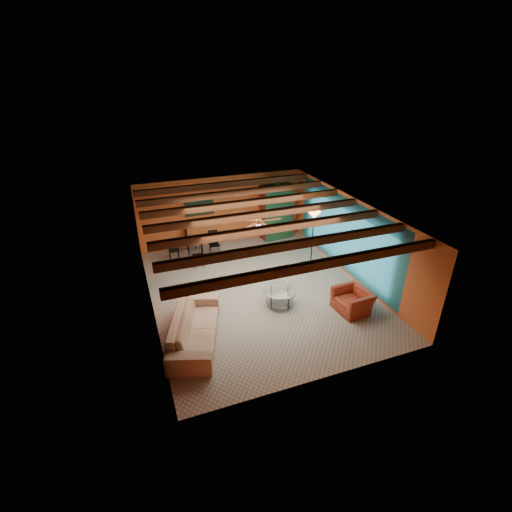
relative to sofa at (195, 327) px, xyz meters
name	(u,v)px	position (x,y,z in m)	size (l,w,h in m)	color
room	(257,220)	(2.37, 1.76, 1.96)	(6.52, 8.01, 2.71)	gray
sofa	(195,327)	(0.00, 0.00, 0.00)	(2.74, 1.07, 0.80)	tan
armchair	(352,301)	(4.55, -0.29, -0.07)	(1.02, 0.89, 0.66)	maroon
coffee_table	(280,297)	(2.70, 0.71, -0.14)	(1.01, 1.01, 0.51)	silver
dining_table	(194,246)	(0.99, 4.70, 0.07)	(1.81, 1.81, 0.94)	white
armoire	(276,213)	(4.57, 5.35, 0.68)	(1.23, 0.60, 2.15)	maroon
floor_lamp	(312,241)	(4.66, 2.46, 0.65)	(0.43, 0.43, 2.10)	black
ceiling_fan	(258,222)	(2.37, 1.65, 1.96)	(1.50, 1.50, 0.44)	#472614
painting	(199,206)	(1.47, 5.61, 1.25)	(1.05, 0.03, 0.65)	black
potted_plant	(277,181)	(4.57, 5.35, 1.97)	(0.40, 0.35, 0.45)	#26661E
vase	(193,232)	(0.99, 4.70, 0.63)	(0.17, 0.17, 0.18)	orange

